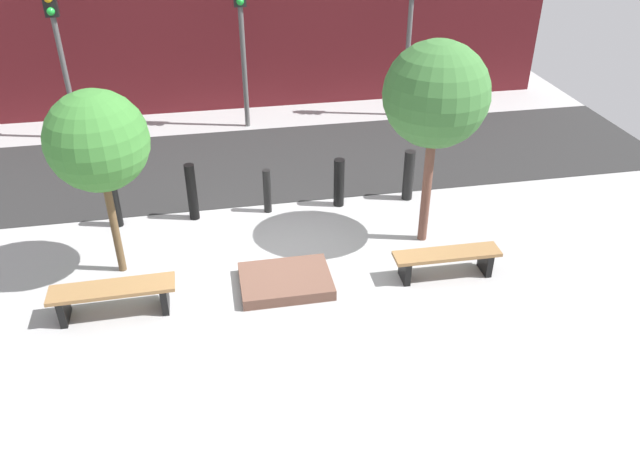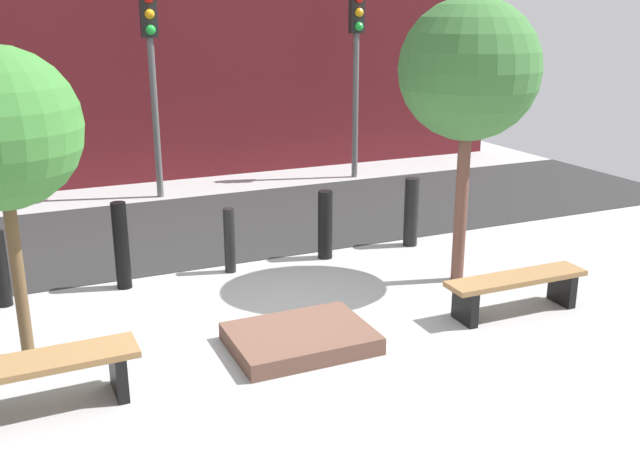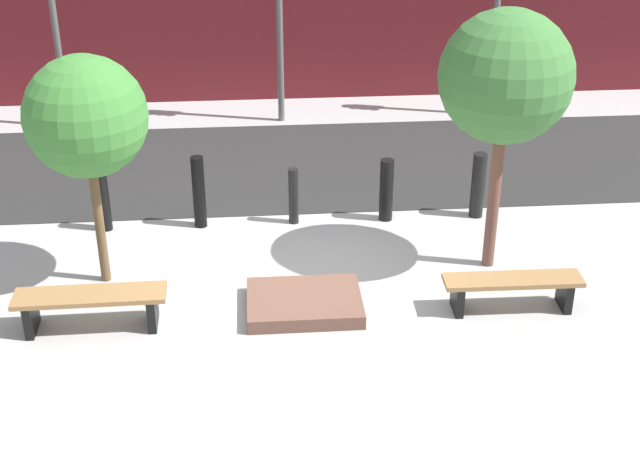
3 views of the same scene
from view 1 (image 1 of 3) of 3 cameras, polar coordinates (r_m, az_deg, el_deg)
The scene contains 16 objects.
ground_plane at distance 10.34m, azimuth -3.58°, elevation -3.42°, with size 18.00×18.00×0.00m, color #9C9C9C.
road_strip at distance 13.79m, azimuth -5.80°, elevation 5.98°, with size 18.00×3.79×0.01m, color #262626.
building_facade at distance 16.62m, azimuth -7.51°, elevation 17.41°, with size 16.20×0.50×3.86m, color #511419.
bench_left at distance 9.62m, azimuth -18.39°, elevation -5.74°, with size 1.80×0.48×0.48m.
bench_right at distance 10.12m, azimuth 11.48°, elevation -2.74°, with size 1.72×0.41×0.45m.
planter_bed at distance 9.84m, azimuth -3.16°, elevation -4.81°, with size 1.42×1.05×0.18m, color brown.
tree_behind_left_bench at distance 9.67m, azimuth -19.69°, elevation 7.50°, with size 1.51×1.51×3.03m.
tree_behind_right_bench at distance 10.04m, azimuth 10.56°, elevation 11.87°, with size 1.68×1.68×3.48m.
bollard_far_left at distance 11.78m, azimuth -18.24°, elevation 2.18°, with size 0.17×0.17×0.90m, color black.
bollard_left at distance 11.60m, azimuth -11.63°, elevation 3.28°, with size 0.18×0.18×1.10m, color black.
bollard_center at distance 11.69m, azimuth -4.86°, elevation 3.43°, with size 0.14×0.14×0.86m, color black.
bollard_right at distance 11.85m, azimuth 1.75°, elevation 4.21°, with size 0.20×0.20×0.96m, color black.
bollard_far_right at distance 12.19m, azimuth 8.09°, elevation 4.83°, with size 0.21×0.21×1.01m, color black.
traffic_light_west at distance 15.32m, azimuth -22.98°, elevation 16.20°, with size 0.28×0.27×3.58m.
traffic_light_mid_west at distance 15.03m, azimuth -7.21°, elevation 18.20°, with size 0.28×0.27×3.63m.
traffic_light_mid_east at distance 15.79m, azimuth 8.30°, elevation 18.83°, with size 0.28×0.27×3.66m.
Camera 1 is at (-0.94, -8.43, 5.91)m, focal length 35.00 mm.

